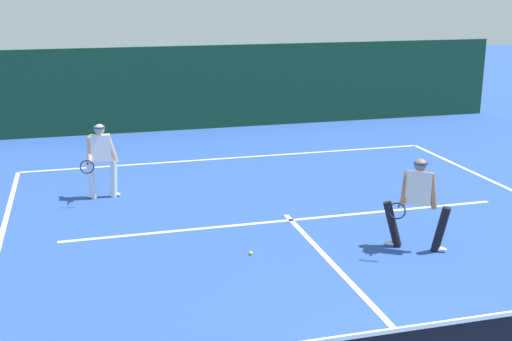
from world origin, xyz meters
name	(u,v)px	position (x,y,z in m)	size (l,w,h in m)	color
court_line_baseline_far	(232,158)	(0.00, 11.17, 0.00)	(10.91, 0.10, 0.01)	white
court_line_service	(291,220)	(0.00, 6.08, 0.00)	(8.89, 0.10, 0.01)	white
court_line_centre	(348,280)	(0.00, 3.20, 0.00)	(0.10, 6.40, 0.01)	white
player_near	(418,200)	(1.64, 4.10, 0.90)	(1.20, 0.82, 1.65)	black
player_far	(101,157)	(-3.51, 8.56, 0.90)	(0.83, 0.85, 1.64)	silver
tennis_ball	(251,253)	(-1.22, 4.59, 0.03)	(0.07, 0.07, 0.07)	#D1E033
back_fence_windscreen	(203,88)	(0.00, 15.16, 1.33)	(20.38, 0.12, 2.66)	#143F27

